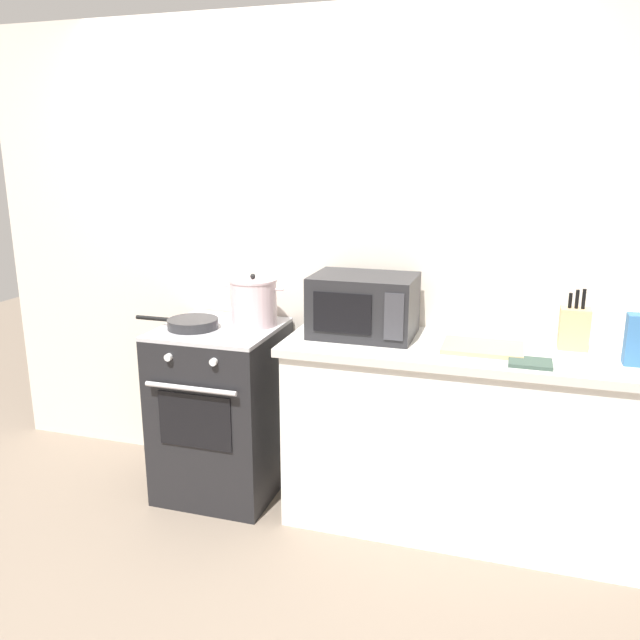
{
  "coord_description": "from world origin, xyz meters",
  "views": [
    {
      "loc": [
        1.1,
        -2.29,
        1.79
      ],
      "look_at": [
        0.2,
        0.6,
        1.0
      ],
      "focal_mm": 35.83,
      "sensor_mm": 36.0,
      "label": 1
    }
  ],
  "objects_px": {
    "knife_block": "(574,328)",
    "oven_mitt": "(530,363)",
    "stove": "(222,410)",
    "microwave": "(364,305)",
    "frying_pan": "(192,323)",
    "pasta_box": "(635,340)",
    "stock_pot": "(254,302)",
    "cutting_board": "(483,348)"
  },
  "relations": [
    {
      "from": "knife_block",
      "to": "oven_mitt",
      "type": "relative_size",
      "value": 1.57
    },
    {
      "from": "stove",
      "to": "microwave",
      "type": "distance_m",
      "value": 0.97
    },
    {
      "from": "frying_pan",
      "to": "knife_block",
      "type": "height_order",
      "value": "knife_block"
    },
    {
      "from": "microwave",
      "to": "pasta_box",
      "type": "height_order",
      "value": "microwave"
    },
    {
      "from": "stove",
      "to": "oven_mitt",
      "type": "bearing_deg",
      "value": -5.9
    },
    {
      "from": "microwave",
      "to": "knife_block",
      "type": "xyz_separation_m",
      "value": [
        0.97,
        0.06,
        -0.05
      ]
    },
    {
      "from": "frying_pan",
      "to": "oven_mitt",
      "type": "xyz_separation_m",
      "value": [
        1.66,
        -0.1,
        -0.02
      ]
    },
    {
      "from": "stock_pot",
      "to": "knife_block",
      "type": "height_order",
      "value": "knife_block"
    },
    {
      "from": "stock_pot",
      "to": "microwave",
      "type": "relative_size",
      "value": 0.66
    },
    {
      "from": "stock_pot",
      "to": "frying_pan",
      "type": "height_order",
      "value": "stock_pot"
    },
    {
      "from": "frying_pan",
      "to": "pasta_box",
      "type": "xyz_separation_m",
      "value": [
        2.07,
        0.03,
        0.08
      ]
    },
    {
      "from": "cutting_board",
      "to": "knife_block",
      "type": "xyz_separation_m",
      "value": [
        0.39,
        0.14,
        0.09
      ]
    },
    {
      "from": "frying_pan",
      "to": "pasta_box",
      "type": "relative_size",
      "value": 2.09
    },
    {
      "from": "stove",
      "to": "frying_pan",
      "type": "height_order",
      "value": "frying_pan"
    },
    {
      "from": "stove",
      "to": "microwave",
      "type": "bearing_deg",
      "value": 6.03
    },
    {
      "from": "stock_pot",
      "to": "knife_block",
      "type": "distance_m",
      "value": 1.57
    },
    {
      "from": "stock_pot",
      "to": "pasta_box",
      "type": "height_order",
      "value": "stock_pot"
    },
    {
      "from": "cutting_board",
      "to": "pasta_box",
      "type": "relative_size",
      "value": 1.64
    },
    {
      "from": "pasta_box",
      "to": "stove",
      "type": "bearing_deg",
      "value": 179.15
    },
    {
      "from": "knife_block",
      "to": "oven_mitt",
      "type": "height_order",
      "value": "knife_block"
    },
    {
      "from": "stock_pot",
      "to": "oven_mitt",
      "type": "xyz_separation_m",
      "value": [
        1.38,
        -0.25,
        -0.11
      ]
    },
    {
      "from": "cutting_board",
      "to": "pasta_box",
      "type": "xyz_separation_m",
      "value": [
        0.62,
        -0.03,
        0.1
      ]
    },
    {
      "from": "pasta_box",
      "to": "oven_mitt",
      "type": "relative_size",
      "value": 1.22
    },
    {
      "from": "stock_pot",
      "to": "oven_mitt",
      "type": "height_order",
      "value": "stock_pot"
    },
    {
      "from": "knife_block",
      "to": "oven_mitt",
      "type": "distance_m",
      "value": 0.36
    },
    {
      "from": "stock_pot",
      "to": "microwave",
      "type": "distance_m",
      "value": 0.59
    },
    {
      "from": "stock_pot",
      "to": "frying_pan",
      "type": "relative_size",
      "value": 0.72
    },
    {
      "from": "stove",
      "to": "pasta_box",
      "type": "distance_m",
      "value": 2.03
    },
    {
      "from": "stock_pot",
      "to": "frying_pan",
      "type": "bearing_deg",
      "value": -150.69
    },
    {
      "from": "knife_block",
      "to": "pasta_box",
      "type": "distance_m",
      "value": 0.29
    },
    {
      "from": "knife_block",
      "to": "frying_pan",
      "type": "bearing_deg",
      "value": -173.73
    },
    {
      "from": "knife_block",
      "to": "pasta_box",
      "type": "relative_size",
      "value": 1.28
    },
    {
      "from": "microwave",
      "to": "cutting_board",
      "type": "distance_m",
      "value": 0.6
    },
    {
      "from": "stove",
      "to": "cutting_board",
      "type": "relative_size",
      "value": 2.56
    },
    {
      "from": "microwave",
      "to": "cutting_board",
      "type": "relative_size",
      "value": 1.39
    },
    {
      "from": "stock_pot",
      "to": "cutting_board",
      "type": "relative_size",
      "value": 0.92
    },
    {
      "from": "cutting_board",
      "to": "pasta_box",
      "type": "distance_m",
      "value": 0.63
    },
    {
      "from": "cutting_board",
      "to": "knife_block",
      "type": "distance_m",
      "value": 0.43
    },
    {
      "from": "oven_mitt",
      "to": "cutting_board",
      "type": "bearing_deg",
      "value": 142.24
    },
    {
      "from": "stove",
      "to": "oven_mitt",
      "type": "height_order",
      "value": "oven_mitt"
    },
    {
      "from": "stock_pot",
      "to": "knife_block",
      "type": "relative_size",
      "value": 1.17
    },
    {
      "from": "stove",
      "to": "frying_pan",
      "type": "distance_m",
      "value": 0.5
    }
  ]
}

